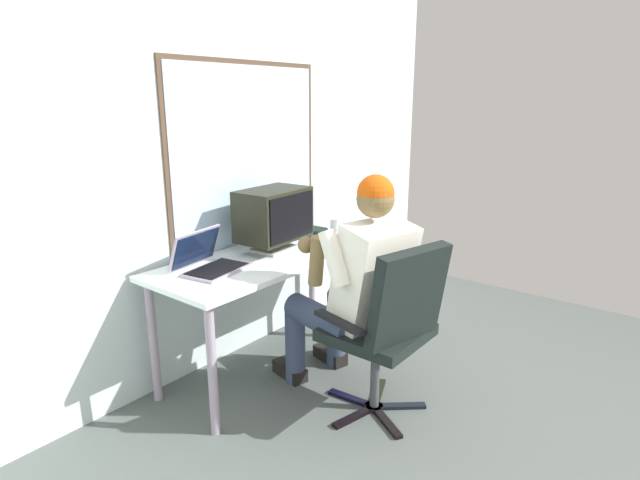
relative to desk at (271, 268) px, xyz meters
The scene contains 8 objects.
wall_rear 0.79m from the desk, 98.38° to the left, with size 4.73×0.08×2.72m.
desk is the anchor object (origin of this frame).
office_chair 0.87m from the desk, 91.85° to the right, with size 0.63×0.61×0.97m.
person_seated 0.60m from the desk, 87.50° to the right, with size 0.62×0.89×1.29m.
crt_monitor 0.32m from the desk, 29.23° to the left, with size 0.46×0.32×0.38m.
laptop 0.45m from the desk, behind, with size 0.39×0.35×0.22m.
wine_glass 0.52m from the desk, 16.90° to the right, with size 0.07×0.07×0.16m.
book_stack 0.49m from the desk, ahead, with size 0.17×0.14×0.06m.
Camera 1 is at (-2.07, -0.16, 1.65)m, focal length 28.91 mm.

